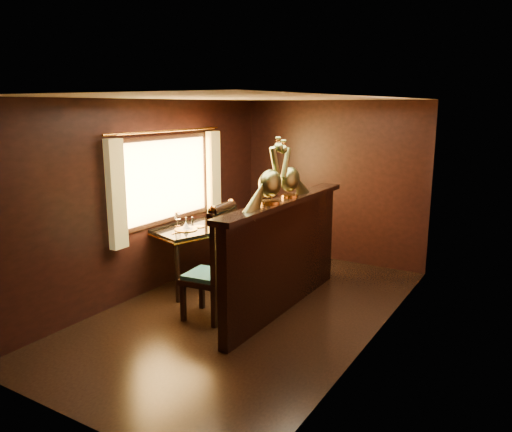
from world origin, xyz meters
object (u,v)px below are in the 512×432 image
(dining_table, at_px, (203,231))
(chair_left, at_px, (217,259))
(peacock_right, at_px, (290,168))
(peacock_left, at_px, (270,171))
(chair_right, at_px, (262,241))

(dining_table, relative_size, chair_left, 1.15)
(dining_table, relative_size, peacock_right, 2.33)
(dining_table, distance_m, chair_left, 1.23)
(chair_left, xyz_separation_m, peacock_right, (0.51, 0.77, 0.98))
(chair_left, relative_size, peacock_left, 1.91)
(peacock_left, xyz_separation_m, peacock_right, (0.00, 0.47, -0.02))
(peacock_right, bearing_deg, chair_left, -123.67)
(peacock_left, bearing_deg, chair_right, 126.99)
(dining_table, relative_size, chair_right, 1.14)
(chair_left, height_order, chair_right, chair_right)
(dining_table, bearing_deg, peacock_right, 14.06)
(dining_table, height_order, peacock_right, peacock_right)
(dining_table, xyz_separation_m, peacock_right, (1.38, -0.11, 0.95))
(chair_right, xyz_separation_m, peacock_right, (0.46, -0.15, 0.98))
(chair_right, distance_m, peacock_left, 1.26)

